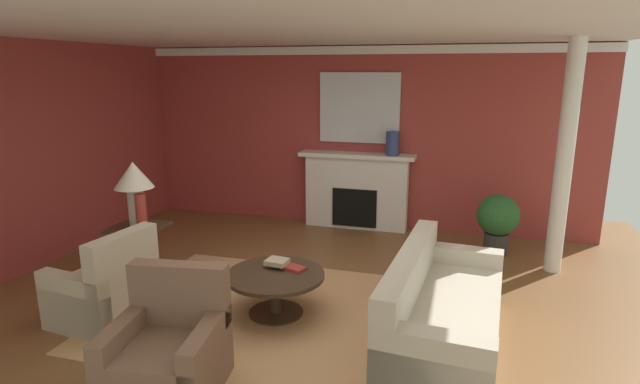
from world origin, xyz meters
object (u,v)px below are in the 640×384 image
(armchair_near_window, at_px, (105,292))
(vase_mantel_right, at_px, (392,144))
(potted_plant, at_px, (498,219))
(vase_on_side_table, at_px, (141,212))
(fireplace, at_px, (356,193))
(side_table, at_px, (140,250))
(sofa, at_px, (441,314))
(coffee_table, at_px, (275,284))
(armchair_facing_fireplace, at_px, (169,355))
(table_lamp, at_px, (134,181))
(mantel_mirror, at_px, (359,108))

(armchair_near_window, height_order, vase_mantel_right, vase_mantel_right)
(vase_mantel_right, relative_size, potted_plant, 0.43)
(vase_on_side_table, distance_m, potted_plant, 4.54)
(fireplace, relative_size, side_table, 2.57)
(sofa, height_order, coffee_table, sofa)
(coffee_table, height_order, potted_plant, potted_plant)
(fireplace, bearing_deg, armchair_near_window, -115.01)
(side_table, xyz_separation_m, vase_on_side_table, (0.15, -0.12, 0.51))
(armchair_facing_fireplace, distance_m, vase_mantel_right, 4.73)
(fireplace, relative_size, table_lamp, 2.40)
(mantel_mirror, relative_size, armchair_facing_fireplace, 1.32)
(vase_mantel_right, bearing_deg, mantel_mirror, 162.82)
(armchair_facing_fireplace, distance_m, table_lamp, 2.44)
(table_lamp, height_order, vase_on_side_table, table_lamp)
(fireplace, xyz_separation_m, vase_mantel_right, (0.55, -0.05, 0.81))
(sofa, height_order, vase_mantel_right, vase_mantel_right)
(armchair_facing_fireplace, bearing_deg, vase_mantel_right, 76.92)
(side_table, height_order, vase_on_side_table, vase_on_side_table)
(table_lamp, bearing_deg, armchair_near_window, -75.59)
(armchair_facing_fireplace, bearing_deg, armchair_near_window, 146.65)
(fireplace, xyz_separation_m, sofa, (1.49, -3.23, -0.27))
(sofa, relative_size, coffee_table, 2.16)
(armchair_near_window, xyz_separation_m, vase_mantel_right, (2.28, 3.67, 1.07))
(side_table, relative_size, table_lamp, 0.93)
(vase_on_side_table, relative_size, vase_mantel_right, 1.16)
(sofa, relative_size, vase_mantel_right, 6.06)
(sofa, bearing_deg, vase_mantel_right, 106.45)
(armchair_near_window, xyz_separation_m, table_lamp, (-0.23, 0.90, 0.92))
(armchair_facing_fireplace, relative_size, potted_plant, 1.14)
(fireplace, distance_m, side_table, 3.44)
(coffee_table, height_order, vase_mantel_right, vase_mantel_right)
(fireplace, distance_m, table_lamp, 3.50)
(coffee_table, distance_m, side_table, 1.83)
(side_table, relative_size, vase_on_side_table, 1.69)
(coffee_table, height_order, table_lamp, table_lamp)
(coffee_table, relative_size, side_table, 1.43)
(vase_mantel_right, bearing_deg, armchair_facing_fireplace, -103.08)
(armchair_facing_fireplace, bearing_deg, mantel_mirror, 83.97)
(sofa, relative_size, armchair_near_window, 2.28)
(table_lamp, relative_size, potted_plant, 0.90)
(armchair_near_window, bearing_deg, coffee_table, 20.63)
(armchair_facing_fireplace, bearing_deg, potted_plant, 56.39)
(sofa, bearing_deg, potted_plant, 76.94)
(vase_mantel_right, distance_m, potted_plant, 1.87)
(side_table, bearing_deg, armchair_near_window, -75.59)
(armchair_near_window, bearing_deg, armchair_facing_fireplace, -33.35)
(fireplace, distance_m, armchair_near_window, 4.11)
(armchair_facing_fireplace, xyz_separation_m, potted_plant, (2.58, 3.88, 0.19))
(armchair_facing_fireplace, distance_m, coffee_table, 1.45)
(mantel_mirror, xyz_separation_m, armchair_near_window, (-1.73, -3.84, -1.57))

